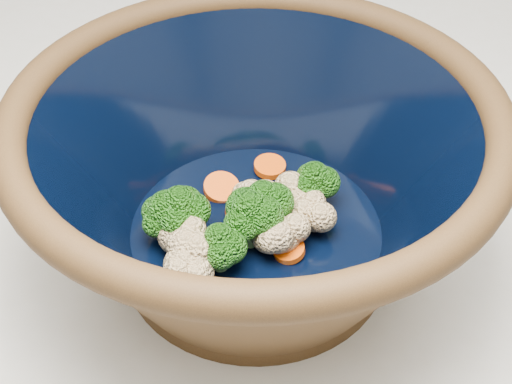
% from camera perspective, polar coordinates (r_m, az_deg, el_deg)
% --- Properties ---
extents(mixing_bowl, '(0.45, 0.45, 0.17)m').
position_cam_1_polar(mixing_bowl, '(0.56, -0.00, 1.22)').
color(mixing_bowl, black).
rests_on(mixing_bowl, counter).
extents(vegetable_pile, '(0.16, 0.17, 0.06)m').
position_cam_1_polar(vegetable_pile, '(0.57, -1.39, -1.92)').
color(vegetable_pile, '#608442').
rests_on(vegetable_pile, mixing_bowl).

